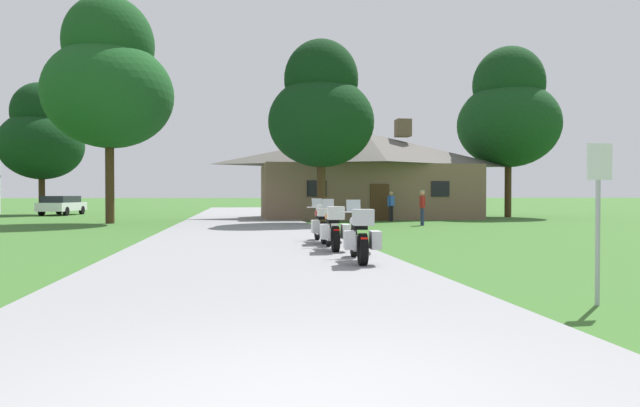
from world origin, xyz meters
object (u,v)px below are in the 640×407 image
Objects in this scene: tree_left_near at (109,80)px; parked_white_suv_far_left at (62,204)px; bystander_red_shirt_beside_signpost at (422,206)px; tree_by_lodge_front at (321,110)px; motorcycle_white_nearest_to_camera at (360,236)px; tree_left_far at (41,136)px; motorcycle_orange_second_in_row at (333,228)px; metal_signpost_roadside at (598,203)px; tree_right_of_lodge at (508,113)px; motorcycle_red_farthest_in_row at (322,224)px; bystander_blue_shirt_near_lodge at (391,205)px.

tree_left_near reaches higher than parked_white_suv_far_left.
bystander_red_shirt_beside_signpost is 0.18× the size of tree_by_lodge_front.
tree_by_lodge_front is (1.64, 15.60, 5.13)m from motorcycle_white_nearest_to_camera.
motorcycle_orange_second_in_row is at bearing -59.84° from tree_left_far.
motorcycle_white_nearest_to_camera is 21.15m from tree_left_near.
tree_left_near reaches higher than motorcycle_orange_second_in_row.
tree_left_near reaches higher than metal_signpost_roadside.
bystander_red_shirt_beside_signpost is 0.17× the size of tree_left_far.
tree_by_lodge_front reaches higher than bystander_red_shirt_beside_signpost.
bystander_red_shirt_beside_signpost is at bearing 77.38° from metal_signpost_roadside.
tree_right_of_lodge reaches higher than motorcycle_orange_second_in_row.
tree_left_near is at bearing 167.82° from tree_by_lodge_front.
tree_left_near is at bearing 116.60° from metal_signpost_roadside.
motorcycle_orange_second_in_row is 0.44× the size of parked_white_suv_far_left.
motorcycle_orange_second_in_row is 33.74m from tree_left_far.
metal_signpost_roadside reaches higher than motorcycle_red_farthest_in_row.
bystander_blue_shirt_near_lodge is 22.74m from metal_signpost_roadside.
bystander_red_shirt_beside_signpost is at bearing -37.44° from tree_left_far.
parked_white_suv_far_left is at bearing 120.43° from motorcycle_red_farthest_in_row.
motorcycle_white_nearest_to_camera is at bearing -124.40° from tree_right_of_lodge.
tree_right_of_lodge reaches higher than motorcycle_white_nearest_to_camera.
tree_left_near is (-15.25, 4.22, 6.43)m from bystander_red_shirt_beside_signpost.
motorcycle_orange_second_in_row is at bearing 160.00° from bystander_red_shirt_beside_signpost.
motorcycle_white_nearest_to_camera is 5.02m from metal_signpost_roadside.
tree_left_near is at bearing -59.77° from tree_left_far.
bystander_red_shirt_beside_signpost is at bearing -22.62° from tree_by_lodge_front.
metal_signpost_roadside is 30.38m from tree_right_of_lodge.
metal_signpost_roadside is 40.82m from tree_left_far.
tree_left_near is 1.19× the size of tree_left_far.
tree_by_lodge_front is 23.03m from parked_white_suv_far_left.
tree_right_of_lodge reaches higher than bystander_red_shirt_beside_signpost.
tree_left_far reaches higher than motorcycle_red_farthest_in_row.
bystander_red_shirt_beside_signpost is at bearing 70.76° from motorcycle_white_nearest_to_camera.
tree_left_far is at bearing 120.23° from tree_left_near.
motorcycle_white_nearest_to_camera is at bearing -57.94° from parked_white_suv_far_left.
parked_white_suv_far_left is at bearing -27.20° from tree_left_far.
motorcycle_white_nearest_to_camera is 0.21× the size of tree_left_far.
motorcycle_white_nearest_to_camera is at bearing -142.93° from bystander_blue_shirt_near_lodge.
tree_left_far is (-16.85, 31.37, 5.25)m from motorcycle_white_nearest_to_camera.
bystander_blue_shirt_near_lodge is at bearing 28.68° from tree_by_lodge_front.
tree_left_far is (-7.85, 13.47, -1.52)m from tree_left_near.
tree_left_far is 2.05× the size of parked_white_suv_far_left.
bystander_red_shirt_beside_signpost is at bearing -32.55° from parked_white_suv_far_left.
motorcycle_orange_second_in_row is at bearing 97.67° from motorcycle_white_nearest_to_camera.
tree_left_far reaches higher than motorcycle_orange_second_in_row.
motorcycle_orange_second_in_row is 25.89m from tree_right_of_lodge.
motorcycle_red_farthest_in_row is 0.23× the size of tree_by_lodge_front.
tree_by_lodge_front is at bearing 77.12° from bystander_red_shirt_beside_signpost.
bystander_blue_shirt_near_lodge is at bearing 65.67° from motorcycle_red_farthest_in_row.
parked_white_suv_far_left is at bearing 114.74° from bystander_blue_shirt_near_lodge.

